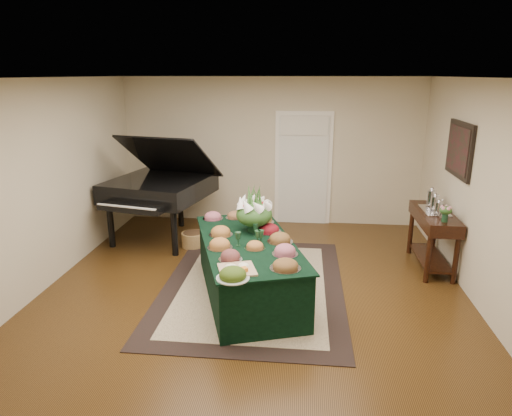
# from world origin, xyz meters

# --- Properties ---
(ground) EXTENTS (6.00, 6.00, 0.00)m
(ground) POSITION_xyz_m (0.00, 0.00, 0.00)
(ground) COLOR black
(ground) RESTS_ON ground
(area_rug) EXTENTS (2.38, 3.33, 0.01)m
(area_rug) POSITION_xyz_m (-0.02, 0.14, 0.01)
(area_rug) COLOR black
(area_rug) RESTS_ON ground
(kitchen_doorway) EXTENTS (1.05, 0.07, 2.10)m
(kitchen_doorway) POSITION_xyz_m (0.60, 2.97, 1.02)
(kitchen_doorway) COLOR white
(kitchen_doorway) RESTS_ON ground
(buffet_table) EXTENTS (1.74, 2.52, 0.73)m
(buffet_table) POSITION_xyz_m (-0.06, -0.09, 0.37)
(buffet_table) COLOR black
(buffet_table) RESTS_ON ground
(food_platters) EXTENTS (1.43, 2.51, 0.13)m
(food_platters) POSITION_xyz_m (-0.03, -0.06, 0.78)
(food_platters) COLOR silver
(food_platters) RESTS_ON buffet_table
(cutting_board) EXTENTS (0.48, 0.48, 0.10)m
(cutting_board) POSITION_xyz_m (-0.07, -0.97, 0.76)
(cutting_board) COLOR tan
(cutting_board) RESTS_ON buffet_table
(green_goblets) EXTENTS (0.35, 0.43, 0.18)m
(green_goblets) POSITION_xyz_m (0.01, -0.13, 0.82)
(green_goblets) COLOR #163720
(green_goblets) RESTS_ON buffet_table
(floral_centerpiece) EXTENTS (0.50, 0.50, 0.50)m
(floral_centerpiece) POSITION_xyz_m (-0.02, 0.30, 1.03)
(floral_centerpiece) COLOR #163720
(floral_centerpiece) RESTS_ON buffet_table
(grand_piano) EXTENTS (1.89, 2.03, 1.81)m
(grand_piano) POSITION_xyz_m (-1.79, 1.82, 0.92)
(grand_piano) COLOR black
(grand_piano) RESTS_ON ground
(wicker_basket) EXTENTS (0.38, 0.38, 0.24)m
(wicker_basket) POSITION_xyz_m (-1.17, 1.50, 0.12)
(wicker_basket) COLOR olive
(wicker_basket) RESTS_ON ground
(mahogany_sideboard) EXTENTS (0.45, 1.27, 0.85)m
(mahogany_sideboard) POSITION_xyz_m (2.50, 1.04, 0.66)
(mahogany_sideboard) COLOR black
(mahogany_sideboard) RESTS_ON ground
(tea_service) EXTENTS (0.34, 0.74, 0.30)m
(tea_service) POSITION_xyz_m (2.50, 1.06, 0.96)
(tea_service) COLOR silver
(tea_service) RESTS_ON mahogany_sideboard
(pink_bouquet) EXTENTS (0.18, 0.18, 0.23)m
(pink_bouquet) POSITION_xyz_m (2.50, 0.60, 1.00)
(pink_bouquet) COLOR #163720
(pink_bouquet) RESTS_ON mahogany_sideboard
(wall_painting) EXTENTS (0.05, 0.95, 0.75)m
(wall_painting) POSITION_xyz_m (2.72, 1.04, 1.75)
(wall_painting) COLOR black
(wall_painting) RESTS_ON ground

